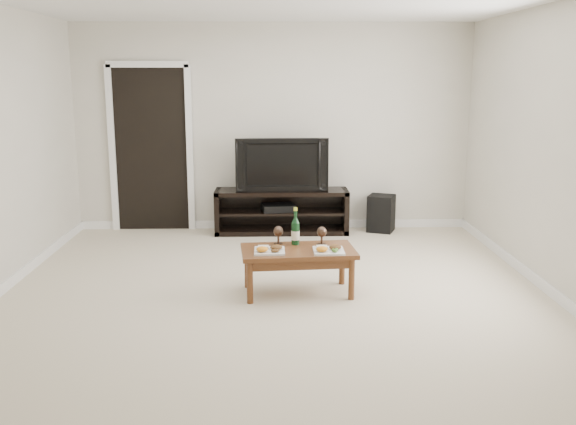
# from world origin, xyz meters

# --- Properties ---
(floor) EXTENTS (5.50, 5.50, 0.00)m
(floor) POSITION_xyz_m (0.00, 0.00, 0.00)
(floor) COLOR beige
(floor) RESTS_ON ground
(back_wall) EXTENTS (5.00, 0.04, 2.60)m
(back_wall) POSITION_xyz_m (0.00, 2.77, 1.30)
(back_wall) COLOR beige
(back_wall) RESTS_ON ground
(doorway) EXTENTS (0.90, 0.02, 2.05)m
(doorway) POSITION_xyz_m (-1.55, 2.73, 1.02)
(doorway) COLOR black
(doorway) RESTS_ON ground
(media_console) EXTENTS (1.67, 0.45, 0.55)m
(media_console) POSITION_xyz_m (0.10, 2.50, 0.28)
(media_console) COLOR black
(media_console) RESTS_ON ground
(television) EXTENTS (1.15, 0.19, 0.66)m
(television) POSITION_xyz_m (0.10, 2.50, 0.88)
(television) COLOR black
(television) RESTS_ON media_console
(av_receiver) EXTENTS (0.45, 0.36, 0.08)m
(av_receiver) POSITION_xyz_m (0.06, 2.48, 0.33)
(av_receiver) COLOR black
(av_receiver) RESTS_ON media_console
(subwoofer) EXTENTS (0.40, 0.40, 0.47)m
(subwoofer) POSITION_xyz_m (1.37, 2.53, 0.23)
(subwoofer) COLOR black
(subwoofer) RESTS_ON ground
(coffee_table) EXTENTS (1.07, 0.64, 0.42)m
(coffee_table) POSITION_xyz_m (0.21, 0.17, 0.21)
(coffee_table) COLOR brown
(coffee_table) RESTS_ON ground
(plate_left) EXTENTS (0.27, 0.27, 0.07)m
(plate_left) POSITION_xyz_m (-0.05, 0.08, 0.45)
(plate_left) COLOR white
(plate_left) RESTS_ON coffee_table
(plate_right) EXTENTS (0.27, 0.27, 0.07)m
(plate_right) POSITION_xyz_m (0.48, 0.07, 0.45)
(plate_right) COLOR white
(plate_right) RESTS_ON coffee_table
(wine_bottle) EXTENTS (0.07, 0.07, 0.35)m
(wine_bottle) POSITION_xyz_m (0.19, 0.33, 0.59)
(wine_bottle) COLOR black
(wine_bottle) RESTS_ON coffee_table
(goblet_left) EXTENTS (0.09, 0.09, 0.17)m
(goblet_left) POSITION_xyz_m (0.03, 0.36, 0.51)
(goblet_left) COLOR #3E2C21
(goblet_left) RESTS_ON coffee_table
(goblet_right) EXTENTS (0.09, 0.09, 0.17)m
(goblet_right) POSITION_xyz_m (0.44, 0.33, 0.51)
(goblet_right) COLOR #3E2C21
(goblet_right) RESTS_ON coffee_table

